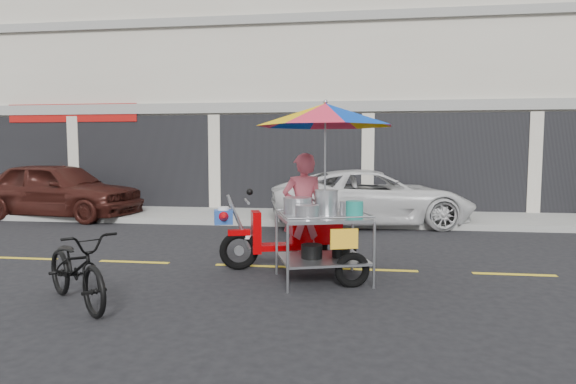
# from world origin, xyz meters

# --- Properties ---
(ground) EXTENTS (90.00, 90.00, 0.00)m
(ground) POSITION_xyz_m (0.00, 0.00, 0.00)
(ground) COLOR black
(sidewalk) EXTENTS (45.00, 3.00, 0.15)m
(sidewalk) POSITION_xyz_m (0.00, 5.50, 0.07)
(sidewalk) COLOR gray
(sidewalk) RESTS_ON ground
(shophouse_block) EXTENTS (36.00, 8.11, 10.40)m
(shophouse_block) POSITION_xyz_m (2.82, 10.59, 4.24)
(shophouse_block) COLOR beige
(shophouse_block) RESTS_ON ground
(centerline) EXTENTS (42.00, 0.10, 0.01)m
(centerline) POSITION_xyz_m (0.00, 0.00, 0.00)
(centerline) COLOR gold
(centerline) RESTS_ON ground
(maroon_sedan) EXTENTS (4.76, 2.39, 1.56)m
(maroon_sedan) POSITION_xyz_m (-8.41, 4.70, 0.78)
(maroon_sedan) COLOR #381611
(maroon_sedan) RESTS_ON ground
(white_pickup) EXTENTS (5.29, 3.14, 1.38)m
(white_pickup) POSITION_xyz_m (0.05, 4.60, 0.69)
(white_pickup) COLOR silver
(white_pickup) RESTS_ON ground
(near_bicycle) EXTENTS (1.74, 1.59, 0.92)m
(near_bicycle) POSITION_xyz_m (-3.67, -2.21, 0.46)
(near_bicycle) COLOR black
(near_bicycle) RESTS_ON ground
(food_vendor_rig) EXTENTS (2.98, 2.47, 2.58)m
(food_vendor_rig) POSITION_xyz_m (-0.96, -0.40, 1.62)
(food_vendor_rig) COLOR black
(food_vendor_rig) RESTS_ON ground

